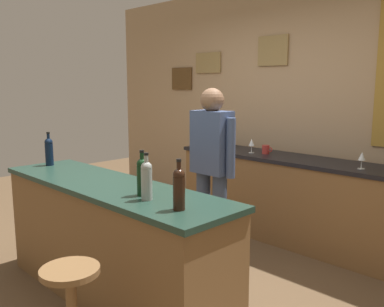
% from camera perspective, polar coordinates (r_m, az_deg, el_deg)
% --- Properties ---
extents(ground_plane, '(10.00, 10.00, 0.00)m').
position_cam_1_polar(ground_plane, '(3.72, -5.48, -16.94)').
color(ground_plane, brown).
extents(back_wall, '(6.00, 0.09, 2.80)m').
position_cam_1_polar(back_wall, '(4.86, 13.49, 6.48)').
color(back_wall, tan).
rests_on(back_wall, ground_plane).
extents(bar_counter, '(2.25, 0.60, 0.92)m').
position_cam_1_polar(bar_counter, '(3.32, -11.05, -11.76)').
color(bar_counter, brown).
rests_on(bar_counter, ground_plane).
extents(side_counter, '(2.86, 0.56, 0.90)m').
position_cam_1_polar(side_counter, '(4.51, 14.31, -6.27)').
color(side_counter, brown).
rests_on(side_counter, ground_plane).
extents(bartender, '(0.52, 0.21, 1.62)m').
position_cam_1_polar(bartender, '(3.76, 2.69, -1.53)').
color(bartender, '#384766').
rests_on(bartender, ground_plane).
extents(bar_stool, '(0.32, 0.32, 0.68)m').
position_cam_1_polar(bar_stool, '(2.51, -16.11, -19.36)').
color(bar_stool, brown).
rests_on(bar_stool, ground_plane).
extents(wine_bottle_a, '(0.07, 0.07, 0.31)m').
position_cam_1_polar(wine_bottle_a, '(4.00, -18.95, 0.38)').
color(wine_bottle_a, black).
rests_on(wine_bottle_a, bar_counter).
extents(wine_bottle_b, '(0.07, 0.07, 0.31)m').
position_cam_1_polar(wine_bottle_b, '(2.79, -6.82, -2.98)').
color(wine_bottle_b, black).
rests_on(wine_bottle_b, bar_counter).
extents(wine_bottle_c, '(0.07, 0.07, 0.31)m').
position_cam_1_polar(wine_bottle_c, '(2.68, -6.22, -3.49)').
color(wine_bottle_c, '#999E99').
rests_on(wine_bottle_c, bar_counter).
extents(wine_bottle_d, '(0.07, 0.07, 0.31)m').
position_cam_1_polar(wine_bottle_d, '(2.45, -1.79, -4.66)').
color(wine_bottle_d, black).
rests_on(wine_bottle_d, bar_counter).
extents(wine_glass_a, '(0.07, 0.07, 0.16)m').
position_cam_1_polar(wine_glass_a, '(4.64, 8.15, 1.43)').
color(wine_glass_a, silver).
rests_on(wine_glass_a, side_counter).
extents(wine_glass_b, '(0.07, 0.07, 0.16)m').
position_cam_1_polar(wine_glass_b, '(4.02, 22.20, -0.43)').
color(wine_glass_b, silver).
rests_on(wine_glass_b, side_counter).
extents(coffee_mug, '(0.12, 0.08, 0.09)m').
position_cam_1_polar(coffee_mug, '(4.61, 10.07, 0.55)').
color(coffee_mug, '#B2332D').
rests_on(coffee_mug, side_counter).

